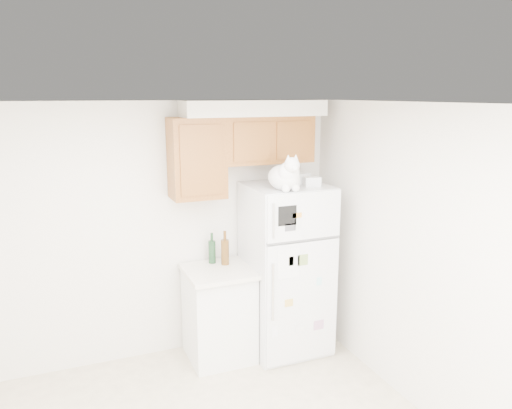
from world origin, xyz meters
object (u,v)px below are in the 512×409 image
cat (286,176)px  storage_box_back (299,178)px  refrigerator (286,269)px  bottle_green (212,248)px  bottle_amber (225,248)px  base_counter (219,313)px  storage_box_front (312,182)px

cat → storage_box_back: bearing=43.9°
refrigerator → storage_box_back: size_ratio=9.44×
refrigerator → bottle_green: refrigerator is taller
cat → bottle_amber: size_ratio=1.46×
refrigerator → base_counter: 0.79m
base_counter → bottle_green: bearing=90.1°
base_counter → cat: (0.57, -0.29, 1.37)m
base_counter → bottle_amber: (0.10, 0.10, 0.63)m
cat → bottle_amber: cat is taller
storage_box_back → bottle_amber: size_ratio=0.53×
bottle_amber → storage_box_back: bearing=-9.6°
refrigerator → base_counter: bearing=173.9°
storage_box_front → bottle_amber: size_ratio=0.44×
refrigerator → storage_box_back: 0.91m
storage_box_back → bottle_amber: (-0.74, 0.12, -0.66)m
storage_box_back → bottle_green: storage_box_back is taller
refrigerator → cat: cat is taller
storage_box_front → cat: bearing=-154.5°
bottle_amber → bottle_green: bearing=139.3°
refrigerator → bottle_green: size_ratio=5.54×
storage_box_front → bottle_green: 1.18m
storage_box_back → bottle_green: (-0.84, 0.21, -0.68)m
base_counter → bottle_amber: 0.64m
storage_box_front → refrigerator: bearing=155.2°
cat → storage_box_front: 0.34m
bottle_amber → storage_box_front: bearing=-21.7°
base_counter → storage_box_front: 1.57m
storage_box_back → bottle_amber: 1.00m
storage_box_back → bottle_amber: storage_box_back is taller
bottle_amber → cat: bearing=-40.3°
storage_box_back → storage_box_front: (0.04, -0.18, -0.01)m
bottle_green → base_counter: bearing=-89.9°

